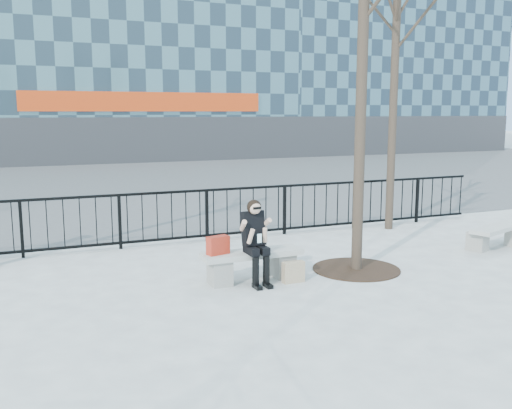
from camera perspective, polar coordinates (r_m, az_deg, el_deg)
name	(u,v)px	position (r m, az deg, el deg)	size (l,w,h in m)	color
ground	(252,281)	(9.28, -0.39, -7.61)	(120.00, 120.00, 0.00)	gray
street_surface	(111,179)	(23.62, -14.29, 2.46)	(60.00, 23.00, 0.01)	#474747
railing	(198,216)	(11.91, -5.85, -1.14)	(14.00, 0.06, 1.10)	black
building_right	(371,1)	(42.94, 11.43, 19.32)	(16.20, 10.20, 20.60)	#466A71
tree_grate	(356,269)	(10.04, 9.99, -6.37)	(1.50, 1.50, 0.02)	black
bench_main	(252,262)	(9.20, -0.39, -5.82)	(1.65, 0.46, 0.49)	slate
bench_second	(497,235)	(12.33, 22.99, -2.79)	(1.51, 0.42, 0.45)	slate
seated_woman	(256,242)	(8.97, 0.00, -3.79)	(0.50, 0.64, 1.34)	black
handbag	(218,245)	(8.95, -3.82, -4.08)	(0.35, 0.16, 0.29)	#AA2515
shopping_bag	(293,272)	(9.17, 3.76, -6.75)	(0.36, 0.13, 0.34)	tan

